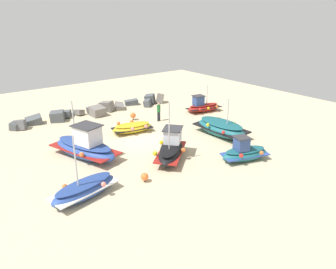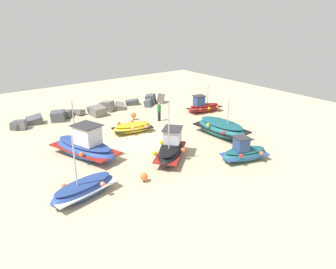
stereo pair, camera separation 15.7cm
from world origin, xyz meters
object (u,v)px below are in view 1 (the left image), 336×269
(fishing_boat_2, at_px, (221,128))
(person_walking, at_px, (159,111))
(fishing_boat_3, at_px, (203,107))
(mooring_buoy_0, at_px, (133,115))
(fishing_boat_1, at_px, (171,149))
(fishing_boat_6, at_px, (84,189))
(fishing_boat_4, at_px, (132,128))
(mooring_buoy_1, at_px, (145,177))
(fishing_boat_0, at_px, (85,147))
(fishing_boat_5, at_px, (244,153))

(fishing_boat_2, relative_size, person_walking, 2.76)
(fishing_boat_3, height_order, mooring_buoy_0, fishing_boat_3)
(fishing_boat_3, xyz_separation_m, person_walking, (-5.21, 0.26, 0.47))
(fishing_boat_1, distance_m, fishing_boat_6, 6.84)
(fishing_boat_3, height_order, person_walking, fishing_boat_3)
(fishing_boat_4, height_order, mooring_buoy_1, fishing_boat_4)
(fishing_boat_0, xyz_separation_m, mooring_buoy_1, (1.28, -5.36, -0.45))
(fishing_boat_3, distance_m, person_walking, 5.24)
(fishing_boat_6, bearing_deg, mooring_buoy_1, -21.39)
(fishing_boat_5, relative_size, mooring_buoy_1, 6.31)
(fishing_boat_1, height_order, mooring_buoy_1, fishing_boat_1)
(fishing_boat_3, xyz_separation_m, fishing_boat_6, (-16.02, -7.88, -0.04))
(fishing_boat_1, distance_m, fishing_boat_5, 4.92)
(mooring_buoy_1, bearing_deg, fishing_boat_5, -12.80)
(fishing_boat_3, bearing_deg, mooring_buoy_1, 43.32)
(fishing_boat_1, bearing_deg, fishing_boat_4, 42.89)
(fishing_boat_6, bearing_deg, fishing_boat_4, 31.12)
(fishing_boat_1, relative_size, fishing_boat_6, 1.00)
(fishing_boat_1, distance_m, fishing_boat_3, 11.48)
(fishing_boat_1, distance_m, mooring_buoy_0, 9.04)
(fishing_boat_2, height_order, fishing_boat_3, fishing_boat_2)
(mooring_buoy_1, bearing_deg, fishing_boat_0, 103.40)
(person_walking, bearing_deg, mooring_buoy_1, 146.28)
(fishing_boat_0, xyz_separation_m, fishing_boat_2, (10.43, -2.64, -0.16))
(fishing_boat_4, bearing_deg, mooring_buoy_1, 72.99)
(fishing_boat_4, distance_m, mooring_buoy_0, 3.26)
(fishing_boat_0, height_order, mooring_buoy_1, fishing_boat_0)
(person_walking, height_order, mooring_buoy_1, person_walking)
(fishing_boat_3, xyz_separation_m, mooring_buoy_0, (-6.90, 1.94, -0.08))
(fishing_boat_4, distance_m, person_walking, 3.66)
(fishing_boat_1, xyz_separation_m, person_walking, (4.06, 7.03, 0.29))
(fishing_boat_0, distance_m, fishing_boat_5, 10.77)
(fishing_boat_6, distance_m, mooring_buoy_1, 3.55)
(fishing_boat_1, height_order, mooring_buoy_0, fishing_boat_1)
(fishing_boat_2, height_order, mooring_buoy_0, fishing_boat_2)
(fishing_boat_2, bearing_deg, mooring_buoy_1, 105.47)
(fishing_boat_4, bearing_deg, fishing_boat_5, 118.48)
(fishing_boat_2, bearing_deg, fishing_boat_0, 74.71)
(fishing_boat_4, height_order, person_walking, person_walking)
(fishing_boat_2, bearing_deg, fishing_boat_6, 98.73)
(fishing_boat_0, bearing_deg, fishing_boat_2, 57.88)
(fishing_boat_0, height_order, fishing_boat_6, fishing_boat_0)
(person_walking, bearing_deg, fishing_boat_1, 156.37)
(fishing_boat_3, height_order, fishing_boat_4, fishing_boat_3)
(fishing_boat_1, relative_size, fishing_boat_3, 1.12)
(fishing_boat_3, bearing_deg, person_walking, 6.61)
(mooring_buoy_0, relative_size, mooring_buoy_1, 1.25)
(person_walking, height_order, mooring_buoy_0, person_walking)
(fishing_boat_2, xyz_separation_m, mooring_buoy_0, (-3.54, 7.63, -0.18))
(fishing_boat_0, xyz_separation_m, fishing_boat_1, (4.51, -3.72, -0.08))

